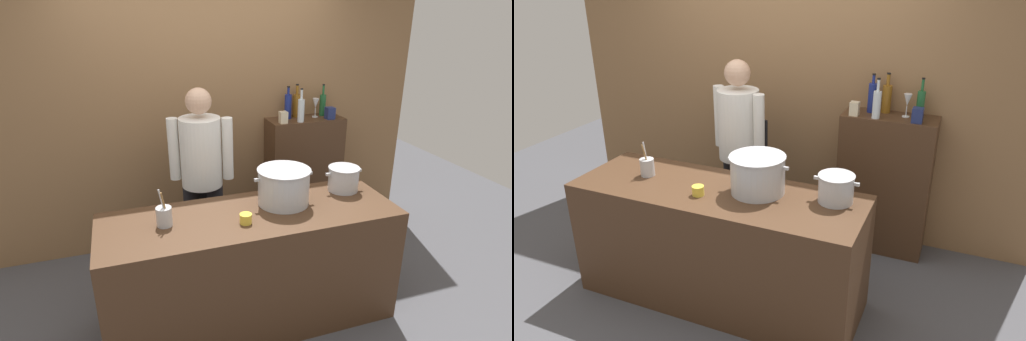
# 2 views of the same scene
# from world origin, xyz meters

# --- Properties ---
(ground_plane) EXTENTS (8.00, 8.00, 0.00)m
(ground_plane) POSITION_xyz_m (0.00, 0.00, 0.00)
(ground_plane) COLOR #4C4C51
(brick_back_panel) EXTENTS (4.40, 0.10, 3.00)m
(brick_back_panel) POSITION_xyz_m (0.00, 1.40, 1.50)
(brick_back_panel) COLOR olive
(brick_back_panel) RESTS_ON ground_plane
(prep_counter) EXTENTS (2.09, 0.70, 0.90)m
(prep_counter) POSITION_xyz_m (0.00, 0.00, 0.45)
(prep_counter) COLOR #472D1C
(prep_counter) RESTS_ON ground_plane
(bar_cabinet) EXTENTS (0.76, 0.32, 1.21)m
(bar_cabinet) POSITION_xyz_m (0.95, 1.19, 0.61)
(bar_cabinet) COLOR #472D1C
(bar_cabinet) RESTS_ON ground_plane
(chef) EXTENTS (0.51, 0.39, 1.66)m
(chef) POSITION_xyz_m (-0.19, 0.75, 0.96)
(chef) COLOR black
(chef) RESTS_ON ground_plane
(stockpot_large) EXTENTS (0.45, 0.39, 0.26)m
(stockpot_large) POSITION_xyz_m (0.27, 0.09, 1.03)
(stockpot_large) COLOR #B7BABF
(stockpot_large) RESTS_ON prep_counter
(stockpot_small) EXTENTS (0.31, 0.24, 0.19)m
(stockpot_small) POSITION_xyz_m (0.81, 0.16, 1.00)
(stockpot_small) COLOR #B7BABF
(stockpot_small) RESTS_ON prep_counter
(utensil_crock) EXTENTS (0.10, 0.10, 0.26)m
(utensil_crock) POSITION_xyz_m (-0.59, 0.02, 0.97)
(utensil_crock) COLOR #B7BABF
(utensil_crock) RESTS_ON prep_counter
(butter_jar) EXTENTS (0.08, 0.08, 0.07)m
(butter_jar) POSITION_xyz_m (-0.08, -0.12, 0.93)
(butter_jar) COLOR yellow
(butter_jar) RESTS_ON prep_counter
(wine_bottle_amber) EXTENTS (0.08, 0.08, 0.33)m
(wine_bottle_amber) POSITION_xyz_m (0.89, 1.28, 1.34)
(wine_bottle_amber) COLOR #8C5919
(wine_bottle_amber) RESTS_ON bar_cabinet
(wine_bottle_cobalt) EXTENTS (0.07, 0.07, 0.32)m
(wine_bottle_cobalt) POSITION_xyz_m (0.78, 1.24, 1.34)
(wine_bottle_cobalt) COLOR navy
(wine_bottle_cobalt) RESTS_ON bar_cabinet
(wine_bottle_clear) EXTENTS (0.06, 0.06, 0.32)m
(wine_bottle_clear) POSITION_xyz_m (0.85, 1.09, 1.33)
(wine_bottle_clear) COLOR silver
(wine_bottle_clear) RESTS_ON bar_cabinet
(wine_bottle_green) EXTENTS (0.06, 0.06, 0.32)m
(wine_bottle_green) POSITION_xyz_m (1.17, 1.25, 1.33)
(wine_bottle_green) COLOR #1E592D
(wine_bottle_green) RESTS_ON bar_cabinet
(wine_glass_tall) EXTENTS (0.07, 0.07, 0.19)m
(wine_glass_tall) POSITION_xyz_m (1.07, 1.21, 1.35)
(wine_glass_tall) COLOR silver
(wine_glass_tall) RESTS_ON bar_cabinet
(spice_tin_navy) EXTENTS (0.08, 0.08, 0.12)m
(spice_tin_navy) POSITION_xyz_m (1.17, 1.10, 1.27)
(spice_tin_navy) COLOR navy
(spice_tin_navy) RESTS_ON bar_cabinet
(spice_tin_cream) EXTENTS (0.07, 0.07, 0.11)m
(spice_tin_cream) POSITION_xyz_m (0.68, 1.10, 1.27)
(spice_tin_cream) COLOR beige
(spice_tin_cream) RESTS_ON bar_cabinet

